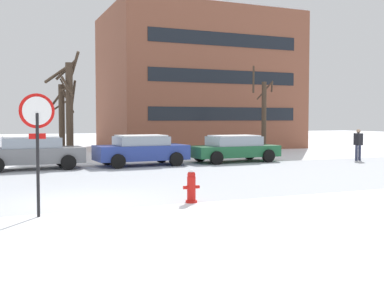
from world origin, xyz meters
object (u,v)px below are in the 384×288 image
(pedestrian_crossing, at_px, (358,142))
(parked_car_gray, at_px, (31,152))
(stop_sign, at_px, (37,131))
(parked_car_blue, at_px, (141,150))
(parked_car_green, at_px, (234,148))
(fire_hydrant, at_px, (191,186))

(pedestrian_crossing, bearing_deg, parked_car_gray, 172.73)
(parked_car_gray, bearing_deg, stop_sign, -93.09)
(stop_sign, relative_size, parked_car_blue, 0.64)
(stop_sign, relative_size, parked_car_green, 0.60)
(fire_hydrant, distance_m, pedestrian_crossing, 15.09)
(stop_sign, height_order, pedestrian_crossing, stop_sign)
(fire_hydrant, bearing_deg, stop_sign, -174.70)
(parked_car_green, xyz_separation_m, pedestrian_crossing, (6.31, -1.79, 0.25))
(parked_car_gray, bearing_deg, fire_hydrant, -72.32)
(parked_car_gray, xyz_separation_m, parked_car_blue, (4.83, -0.22, -0.00))
(parked_car_gray, bearing_deg, parked_car_blue, -2.57)
(parked_car_gray, distance_m, parked_car_green, 9.66)
(stop_sign, relative_size, pedestrian_crossing, 1.65)
(fire_hydrant, bearing_deg, parked_car_blue, 80.76)
(stop_sign, xyz_separation_m, pedestrian_crossing, (16.53, 8.42, -0.95))
(parked_car_green, bearing_deg, parked_car_blue, 179.71)
(fire_hydrant, bearing_deg, parked_car_green, 56.87)
(fire_hydrant, xyz_separation_m, parked_car_green, (6.44, 9.86, 0.27))
(fire_hydrant, relative_size, parked_car_green, 0.19)
(fire_hydrant, distance_m, parked_car_gray, 10.61)
(fire_hydrant, height_order, parked_car_blue, parked_car_blue)
(pedestrian_crossing, bearing_deg, stop_sign, -153.01)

